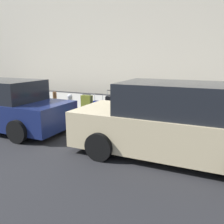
# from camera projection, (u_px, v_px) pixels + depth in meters

# --- Properties ---
(ground_plane) EXTENTS (40.00, 40.00, 0.00)m
(ground_plane) POSITION_uv_depth(u_px,v_px,m) (72.00, 119.00, 8.86)
(ground_plane) COLOR black
(sidewalk_curb) EXTENTS (18.00, 5.00, 0.14)m
(sidewalk_curb) POSITION_uv_depth(u_px,v_px,m) (102.00, 106.00, 11.06)
(sidewalk_curb) COLOR gray
(sidewalk_curb) RESTS_ON ground_plane
(building_facade_sidewalk_side) EXTENTS (24.00, 3.00, 11.46)m
(building_facade_sidewalk_side) POSITION_uv_depth(u_px,v_px,m) (140.00, 1.00, 14.54)
(building_facade_sidewalk_side) COLOR #B2A893
(building_facade_sidewalk_side) RESTS_ON ground_plane
(suitcase_silver_0) EXTENTS (0.46, 0.24, 0.94)m
(suitcase_silver_0) POSITION_uv_depth(u_px,v_px,m) (171.00, 113.00, 7.65)
(suitcase_silver_0) COLOR #9EA0A8
(suitcase_silver_0) RESTS_ON sidewalk_curb
(suitcase_red_1) EXTENTS (0.44, 0.24, 0.85)m
(suitcase_red_1) POSITION_uv_depth(u_px,v_px,m) (153.00, 113.00, 7.90)
(suitcase_red_1) COLOR red
(suitcase_red_1) RESTS_ON sidewalk_curb
(suitcase_teal_2) EXTENTS (0.46, 0.20, 0.72)m
(suitcase_teal_2) POSITION_uv_depth(u_px,v_px,m) (137.00, 111.00, 8.12)
(suitcase_teal_2) COLOR #0F606B
(suitcase_teal_2) RESTS_ON sidewalk_curb
(suitcase_maroon_3) EXTENTS (0.39, 0.27, 0.88)m
(suitcase_maroon_3) POSITION_uv_depth(u_px,v_px,m) (124.00, 108.00, 8.45)
(suitcase_maroon_3) COLOR maroon
(suitcase_maroon_3) RESTS_ON sidewalk_curb
(suitcase_black_4) EXTENTS (0.36, 0.23, 0.99)m
(suitcase_black_4) POSITION_uv_depth(u_px,v_px,m) (111.00, 106.00, 8.60)
(suitcase_black_4) COLOR black
(suitcase_black_4) RESTS_ON sidewalk_curb
(suitcase_navy_5) EXTENTS (0.40, 0.20, 0.83)m
(suitcase_navy_5) POSITION_uv_depth(u_px,v_px,m) (99.00, 108.00, 8.83)
(suitcase_navy_5) COLOR navy
(suitcase_navy_5) RESTS_ON sidewalk_curb
(suitcase_olive_6) EXTENTS (0.43, 0.24, 0.78)m
(suitcase_olive_6) POSITION_uv_depth(u_px,v_px,m) (87.00, 105.00, 9.07)
(suitcase_olive_6) COLOR #59601E
(suitcase_olive_6) RESTS_ON sidewalk_curb
(fire_hydrant) EXTENTS (0.39, 0.21, 0.73)m
(fire_hydrant) POSITION_uv_depth(u_px,v_px,m) (70.00, 103.00, 9.32)
(fire_hydrant) COLOR #99999E
(fire_hydrant) RESTS_ON sidewalk_curb
(bollard_post) EXTENTS (0.15, 0.15, 0.80)m
(bollard_post) POSITION_uv_depth(u_px,v_px,m) (55.00, 102.00, 9.44)
(bollard_post) COLOR brown
(bollard_post) RESTS_ON sidewalk_curb
(parking_meter) EXTENTS (0.12, 0.09, 1.27)m
(parking_meter) POSITION_uv_depth(u_px,v_px,m) (210.00, 100.00, 7.36)
(parking_meter) COLOR slate
(parking_meter) RESTS_ON sidewalk_curb
(parked_car_beige_0) EXTENTS (4.65, 2.06, 1.71)m
(parked_car_beige_0) POSITION_uv_depth(u_px,v_px,m) (174.00, 123.00, 5.33)
(parked_car_beige_0) COLOR tan
(parked_car_beige_0) RESTS_ON ground_plane
(parked_car_navy_1) EXTENTS (4.26, 1.98, 1.58)m
(parked_car_navy_1) POSITION_uv_depth(u_px,v_px,m) (6.00, 106.00, 7.50)
(parked_car_navy_1) COLOR #141E4C
(parked_car_navy_1) RESTS_ON ground_plane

